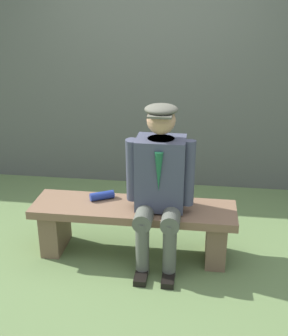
{
  "coord_description": "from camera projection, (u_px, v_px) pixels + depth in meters",
  "views": [
    {
      "loc": [
        -0.53,
        3.23,
        2.11
      ],
      "look_at": [
        -0.09,
        0.0,
        0.81
      ],
      "focal_mm": 46.21,
      "sensor_mm": 36.0,
      "label": 1
    }
  ],
  "objects": [
    {
      "name": "ground_plane",
      "position": [
        134.0,
        253.0,
        3.83
      ],
      "size": [
        30.0,
        30.0,
        0.0
      ],
      "primitive_type": "plane",
      "color": "#5F7B46"
    },
    {
      "name": "bench",
      "position": [
        134.0,
        221.0,
        3.71
      ],
      "size": [
        1.73,
        0.46,
        0.46
      ],
      "color": "brown",
      "rests_on": "ground"
    },
    {
      "name": "stadium_wall",
      "position": [
        156.0,
        88.0,
        4.95
      ],
      "size": [
        12.0,
        0.24,
        2.27
      ],
      "primitive_type": "cube",
      "color": "#52564F",
      "rests_on": "ground"
    },
    {
      "name": "rolled_magazine",
      "position": [
        102.0,
        196.0,
        3.76
      ],
      "size": [
        0.22,
        0.16,
        0.07
      ],
      "primitive_type": "cylinder",
      "rotation": [
        0.0,
        1.57,
        0.5
      ],
      "color": "navy",
      "rests_on": "bench"
    },
    {
      "name": "seated_man",
      "position": [
        160.0,
        179.0,
        3.47
      ],
      "size": [
        0.56,
        0.63,
        1.35
      ],
      "color": "#3F4355",
      "rests_on": "ground"
    }
  ]
}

